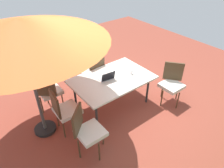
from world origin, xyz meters
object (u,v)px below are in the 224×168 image
chair_south (94,72)px  chair_east (64,109)px  chair_northeast (87,129)px  laptop (107,78)px  cup (131,72)px  chair_northwest (172,82)px  dining_table (112,80)px  patio_umbrella (19,31)px  chair_southeast (49,91)px

chair_south → chair_east: size_ratio=1.00×
chair_south → chair_northeast: size_ratio=1.00×
laptop → chair_northeast: bearing=44.1°
chair_south → cup: (-0.45, 0.87, 0.25)m
chair_east → chair_northwest: bearing=-100.2°
dining_table → cup: 0.48m
patio_umbrella → laptop: bearing=172.7°
dining_table → patio_umbrella: 2.14m
chair_south → chair_northeast: same height
patio_umbrella → dining_table: bearing=171.9°
laptop → dining_table: bearing=168.9°
chair_east → cup: (-1.66, 0.09, 0.25)m
dining_table → patio_umbrella: size_ratio=0.63×
chair_northwest → laptop: size_ratio=2.84×
chair_northwest → cup: (0.74, -0.60, 0.25)m
patio_umbrella → chair_south: bearing=-161.9°
chair_south → patio_umbrella: bearing=13.1°
chair_south → chair_northeast: (1.14, 1.50, 0.00)m
patio_umbrella → chair_south: (-1.58, -0.52, -1.58)m
chair_east → cup: bearing=-87.3°
dining_table → chair_northwest: size_ratio=1.78×
chair_south → laptop: size_ratio=2.84×
chair_south → chair_southeast: bearing=-3.5°
patio_umbrella → cup: size_ratio=27.56×
laptop → chair_east: bearing=10.4°
dining_table → chair_northeast: 1.38m
chair_southeast → laptop: bearing=-171.2°
chair_northwest → laptop: 1.53m
chair_south → laptop: (0.12, 0.70, 0.25)m
laptop → patio_umbrella: bearing=-0.9°
chair_east → laptop: (-1.10, -0.07, 0.25)m
patio_umbrella → chair_northeast: bearing=114.1°
chair_south → chair_northwest: 1.89m
dining_table → chair_east: bearing=1.8°
dining_table → chair_northwest: (-1.19, 0.73, -0.15)m
patio_umbrella → cup: 2.45m
patio_umbrella → cup: patio_umbrella is taller
dining_table → chair_south: size_ratio=1.78×
dining_table → laptop: laptop is taller
patio_umbrella → laptop: size_ratio=7.98×
chair_east → chair_northeast: size_ratio=1.00×
dining_table → chair_northwest: chair_northwest is taller
dining_table → chair_south: chair_south is taller
chair_northwest → chair_east: 2.50m
chair_northeast → chair_south: bearing=9.2°
patio_umbrella → chair_south: patio_umbrella is taller
dining_table → laptop: bearing=-17.6°
chair_southeast → cup: bearing=-166.3°
chair_northeast → chair_southeast: bearing=48.6°
dining_table → chair_northeast: size_ratio=1.78×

